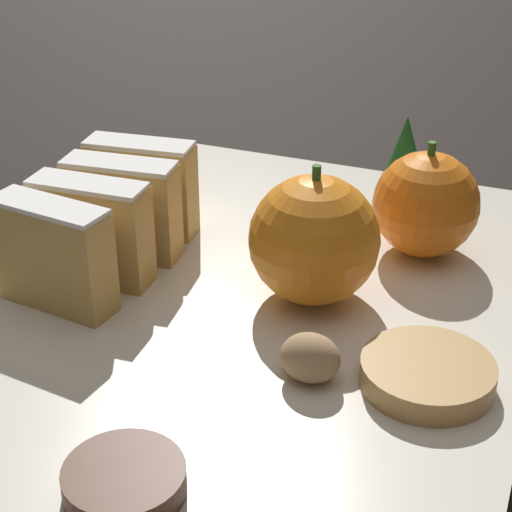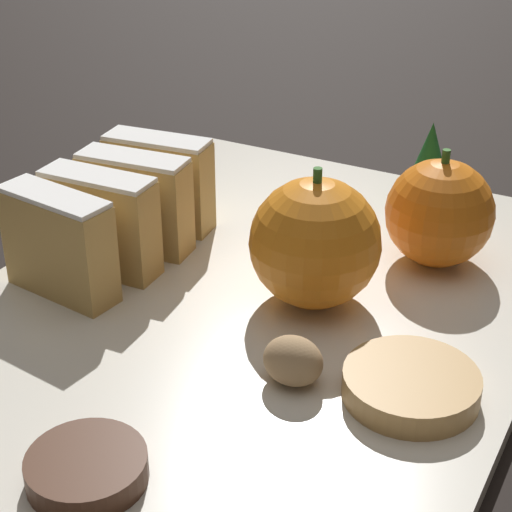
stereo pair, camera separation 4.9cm
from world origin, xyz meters
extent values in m
plane|color=black|center=(0.00, 0.00, 0.00)|extent=(6.00, 6.00, 0.00)
cube|color=silver|center=(0.00, 0.00, 0.01)|extent=(0.32, 0.43, 0.01)
cube|color=tan|center=(-0.11, -0.05, 0.04)|extent=(0.07, 0.03, 0.06)
cube|color=white|center=(-0.11, -0.05, 0.07)|extent=(0.07, 0.03, 0.00)
cube|color=tan|center=(-0.10, -0.01, 0.04)|extent=(0.07, 0.03, 0.06)
cube|color=white|center=(-0.10, -0.01, 0.07)|extent=(0.07, 0.03, 0.00)
cube|color=tan|center=(-0.10, 0.02, 0.04)|extent=(0.07, 0.03, 0.06)
cube|color=white|center=(-0.10, 0.02, 0.07)|extent=(0.07, 0.03, 0.00)
cube|color=tan|center=(-0.10, 0.06, 0.04)|extent=(0.07, 0.03, 0.06)
cube|color=white|center=(-0.10, 0.06, 0.07)|extent=(0.07, 0.03, 0.00)
sphere|color=orange|center=(0.03, 0.02, 0.05)|extent=(0.08, 0.08, 0.08)
cylinder|color=#38702D|center=(0.03, 0.02, 0.09)|extent=(0.01, 0.00, 0.01)
sphere|color=orange|center=(0.08, 0.10, 0.05)|extent=(0.07, 0.07, 0.07)
cylinder|color=#38702D|center=(0.08, 0.10, 0.08)|extent=(0.01, 0.01, 0.01)
ellipsoid|color=tan|center=(0.05, -0.06, 0.02)|extent=(0.03, 0.03, 0.03)
cylinder|color=#472819|center=(0.01, -0.17, 0.02)|extent=(0.05, 0.05, 0.01)
cylinder|color=tan|center=(0.11, -0.04, 0.02)|extent=(0.07, 0.07, 0.01)
cone|color=#195623|center=(0.05, 0.17, 0.04)|extent=(0.04, 0.04, 0.06)
camera|label=1|loc=(0.16, -0.40, 0.28)|focal=60.00mm
camera|label=2|loc=(0.20, -0.38, 0.28)|focal=60.00mm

